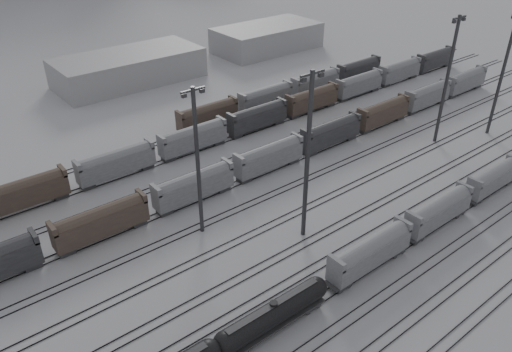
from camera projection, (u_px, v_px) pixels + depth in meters
ground at (369, 275)px, 71.34m from camera, size 900.00×900.00×0.00m
tracks at (288, 219)px, 83.07m from camera, size 220.00×71.50×0.16m
tank_car_b at (273, 314)px, 61.49m from camera, size 17.56×2.93×4.34m
hopper_car_a at (370, 251)px, 70.81m from camera, size 14.95×2.97×5.35m
hopper_car_b at (439, 210)px, 79.83m from camera, size 14.55×2.89×5.20m
hopper_car_c at (493, 178)px, 88.95m from camera, size 13.70×2.72×4.90m
light_mast_b at (198, 160)px, 73.84m from camera, size 3.91×0.63×24.46m
light_mast_c at (308, 155)px, 72.38m from camera, size 4.34×0.70×27.15m
light_mast_d at (447, 78)px, 101.17m from camera, size 4.28×0.69×26.78m
light_mast_e at (503, 72)px, 104.69m from camera, size 4.27×0.68×26.70m
bg_string_near at (269, 158)px, 95.75m from camera, size 151.00×3.00×5.60m
bg_string_mid at (257, 118)px, 111.89m from camera, size 151.00×3.00×5.60m
bg_string_far at (291, 91)px, 126.69m from camera, size 66.00×3.00×5.60m
warehouse_mid at (129, 68)px, 138.60m from camera, size 40.00×18.00×8.00m
warehouse_right at (267, 38)px, 165.49m from camera, size 35.00×18.00×8.00m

